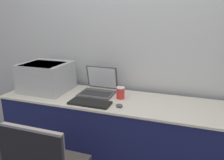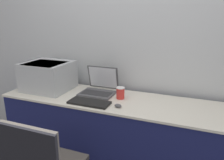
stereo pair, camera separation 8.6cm
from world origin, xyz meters
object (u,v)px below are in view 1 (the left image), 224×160
object	(u,v)px
laptop_left	(99,88)
printer	(46,76)
mouse	(119,106)
external_keyboard	(90,103)
coffee_cup	(120,93)

from	to	relation	value
laptop_left	printer	bearing A→B (deg)	-170.29
printer	mouse	size ratio (longest dim) A/B	7.27
laptop_left	external_keyboard	bearing A→B (deg)	-82.97
coffee_cup	printer	bearing A→B (deg)	-178.61
laptop_left	external_keyboard	distance (m)	0.31
printer	external_keyboard	xyz separation A→B (m)	(0.59, -0.21, -0.15)
laptop_left	coffee_cup	size ratio (longest dim) A/B	3.02
coffee_cup	mouse	bearing A→B (deg)	-75.89
laptop_left	coffee_cup	world-z (taller)	laptop_left
printer	mouse	bearing A→B (deg)	-12.56
external_keyboard	coffee_cup	bearing A→B (deg)	45.54
printer	laptop_left	xyz separation A→B (m)	(0.55, 0.09, -0.10)
mouse	coffee_cup	bearing A→B (deg)	104.11
printer	laptop_left	size ratio (longest dim) A/B	1.38
coffee_cup	external_keyboard	bearing A→B (deg)	-134.46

